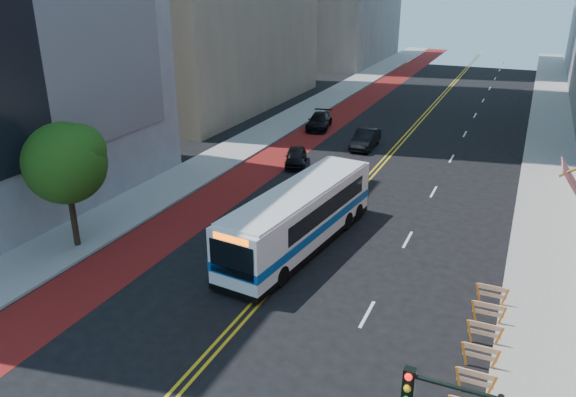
# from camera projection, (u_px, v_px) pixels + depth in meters

# --- Properties ---
(ground) EXTENTS (160.00, 160.00, 0.00)m
(ground) POSITION_uv_depth(u_px,v_px,m) (198.00, 368.00, 20.93)
(ground) COLOR black
(ground) RESTS_ON ground
(sidewalk_left) EXTENTS (4.00, 140.00, 0.15)m
(sidewalk_left) POSITION_uv_depth(u_px,v_px,m) (262.00, 135.00, 50.87)
(sidewalk_left) COLOR gray
(sidewalk_left) RESTS_ON ground
(sidewalk_right) EXTENTS (4.00, 140.00, 0.15)m
(sidewalk_right) POSITION_uv_depth(u_px,v_px,m) (550.00, 169.00, 41.94)
(sidewalk_right) COLOR gray
(sidewalk_right) RESTS_ON ground
(bus_lane_paint) EXTENTS (3.60, 140.00, 0.01)m
(bus_lane_paint) POSITION_uv_depth(u_px,v_px,m) (302.00, 141.00, 49.45)
(bus_lane_paint) COLOR maroon
(bus_lane_paint) RESTS_ON ground
(center_line_inner) EXTENTS (0.14, 140.00, 0.01)m
(center_line_inner) POSITION_uv_depth(u_px,v_px,m) (390.00, 151.00, 46.50)
(center_line_inner) COLOR gold
(center_line_inner) RESTS_ON ground
(center_line_outer) EXTENTS (0.14, 140.00, 0.01)m
(center_line_outer) POSITION_uv_depth(u_px,v_px,m) (394.00, 152.00, 46.37)
(center_line_outer) COLOR gold
(center_line_outer) RESTS_ON ground
(lane_dashes) EXTENTS (0.14, 98.20, 0.01)m
(lane_dashes) POSITION_uv_depth(u_px,v_px,m) (465.00, 134.00, 51.45)
(lane_dashes) COLOR silver
(lane_dashes) RESTS_ON ground
(construction_barriers) EXTENTS (1.42, 10.91, 1.00)m
(construction_barriers) POSITION_uv_depth(u_px,v_px,m) (478.00, 366.00, 20.02)
(construction_barriers) COLOR orange
(construction_barriers) RESTS_ON ground
(street_tree) EXTENTS (4.20, 4.20, 6.70)m
(street_tree) POSITION_uv_depth(u_px,v_px,m) (66.00, 160.00, 28.42)
(street_tree) COLOR black
(street_tree) RESTS_ON sidewalk_left
(transit_bus) EXTENTS (4.09, 12.52, 3.38)m
(transit_bus) POSITION_uv_depth(u_px,v_px,m) (301.00, 216.00, 29.65)
(transit_bus) COLOR white
(transit_bus) RESTS_ON ground
(car_a) EXTENTS (2.77, 4.20, 1.33)m
(car_a) POSITION_uv_depth(u_px,v_px,m) (296.00, 157.00, 42.91)
(car_a) COLOR black
(car_a) RESTS_ON ground
(car_b) EXTENTS (1.75, 4.72, 1.54)m
(car_b) POSITION_uv_depth(u_px,v_px,m) (366.00, 139.00, 47.22)
(car_b) COLOR black
(car_b) RESTS_ON ground
(car_c) EXTENTS (2.87, 5.17, 1.42)m
(car_c) POSITION_uv_depth(u_px,v_px,m) (319.00, 121.00, 53.12)
(car_c) COLOR black
(car_c) RESTS_ON ground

